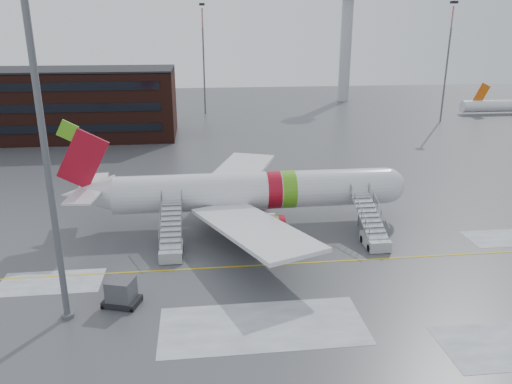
{
  "coord_description": "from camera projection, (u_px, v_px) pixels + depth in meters",
  "views": [
    {
      "loc": [
        -9.91,
        -39.12,
        19.4
      ],
      "look_at": [
        -4.47,
        6.86,
        4.0
      ],
      "focal_mm": 35.0,
      "sensor_mm": 36.0,
      "label": 1
    }
  ],
  "objects": [
    {
      "name": "uld_container",
      "position": [
        121.0,
        293.0,
        36.3
      ],
      "size": [
        2.94,
        2.5,
        2.04
      ],
      "color": "black",
      "rests_on": "ground"
    },
    {
      "name": "light_mast_near",
      "position": [
        39.0,
        108.0,
        30.39
      ],
      "size": [
        1.2,
        1.2,
        28.58
      ],
      "color": "#595B60",
      "rests_on": "ground"
    },
    {
      "name": "pushback_tug",
      "position": [
        272.0,
        237.0,
        46.53
      ],
      "size": [
        3.15,
        2.73,
        1.61
      ],
      "color": "black",
      "rests_on": "ground"
    },
    {
      "name": "control_tower",
      "position": [
        347.0,
        29.0,
        131.03
      ],
      "size": [
        6.4,
        6.4,
        30.0
      ],
      "color": "#B2B5BA",
      "rests_on": "ground"
    },
    {
      "name": "ground",
      "position": [
        315.0,
        257.0,
        44.09
      ],
      "size": [
        260.0,
        260.0,
        0.0
      ],
      "primitive_type": "plane",
      "color": "#494C4F",
      "rests_on": "ground"
    },
    {
      "name": "airliner",
      "position": [
        244.0,
        192.0,
        50.75
      ],
      "size": [
        35.03,
        32.97,
        11.18
      ],
      "color": "silver",
      "rests_on": "ground"
    },
    {
      "name": "light_mast_far_ne",
      "position": [
        448.0,
        55.0,
        102.83
      ],
      "size": [
        1.2,
        1.2,
        24.25
      ],
      "color": "#595B60",
      "rests_on": "ground"
    },
    {
      "name": "airstair_fwd",
      "position": [
        373.0,
        233.0,
        46.61
      ],
      "size": [
        2.05,
        7.7,
        3.48
      ],
      "color": "#ABADB2",
      "rests_on": "ground"
    },
    {
      "name": "light_mast_far_n",
      "position": [
        203.0,
        52.0,
        112.33
      ],
      "size": [
        1.2,
        1.2,
        24.25
      ],
      "color": "#595B60",
      "rests_on": "ground"
    },
    {
      "name": "airstair_aft",
      "position": [
        171.0,
        242.0,
        44.53
      ],
      "size": [
        2.05,
        7.7,
        3.48
      ],
      "color": "#A3A6AA",
      "rests_on": "ground"
    }
  ]
}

